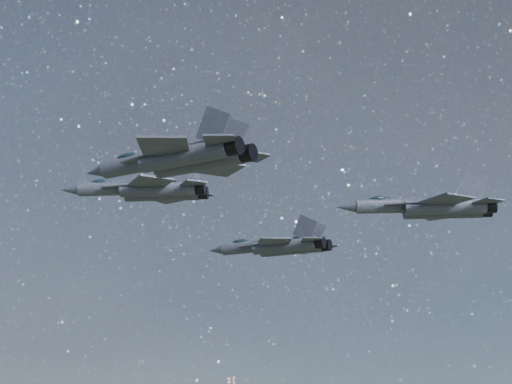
# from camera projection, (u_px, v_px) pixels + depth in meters

# --- Properties ---
(jet_lead) EXTENTS (16.95, 11.87, 4.27)m
(jet_lead) POSITION_uv_depth(u_px,v_px,m) (148.00, 190.00, 76.45)
(jet_lead) COLOR #373A45
(jet_left) EXTENTS (19.46, 13.15, 4.90)m
(jet_left) POSITION_uv_depth(u_px,v_px,m) (278.00, 246.00, 98.35)
(jet_left) COLOR #373A45
(jet_right) EXTENTS (18.06, 12.07, 4.57)m
(jet_right) POSITION_uv_depth(u_px,v_px,m) (178.00, 159.00, 60.14)
(jet_right) COLOR #373A45
(jet_slot) EXTENTS (17.81, 12.45, 4.49)m
(jet_slot) POSITION_uv_depth(u_px,v_px,m) (431.00, 207.00, 77.33)
(jet_slot) COLOR #373A45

